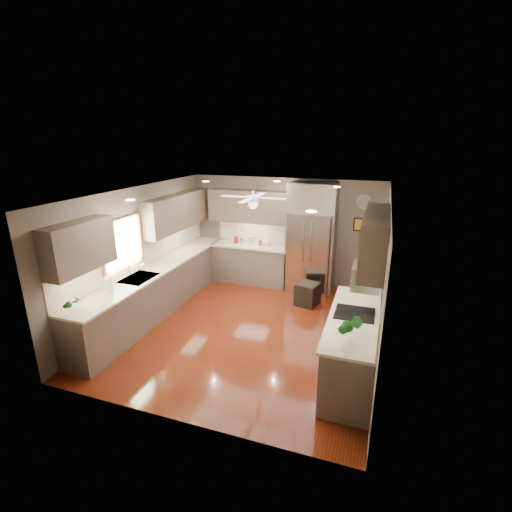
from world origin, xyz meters
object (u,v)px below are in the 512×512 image
Objects in this scene: canister_c at (251,240)px; potted_plant_left at (73,302)px; canister_b at (242,241)px; soap_bottle at (142,266)px; refrigerator at (311,240)px; microwave at (367,276)px; stool at (308,294)px; canister_a at (236,240)px; paper_towel at (109,285)px; bowl at (265,245)px; canister_d at (260,243)px; potted_plant_right at (351,326)px.

canister_c is 0.60× the size of potted_plant_left.
soap_bottle reaches higher than canister_b.
microwave is (1.33, -2.71, 0.29)m from refrigerator.
canister_b is 1.67m from refrigerator.
refrigerator is 1.25m from stool.
canister_a is 2.26m from stool.
paper_towel reaches higher than canister_b.
soap_bottle is 0.77× the size of bowl.
canister_b is 0.47m from canister_d.
bowl is at bearing 53.77° from soap_bottle.
refrigerator is (1.44, -0.08, 0.16)m from canister_c.
canister_c reaches higher than stool.
canister_a is 1.39× the size of canister_d.
canister_d is at bearing 132.48° from microwave.
canister_d is at bearing 70.67° from potted_plant_left.
canister_d is at bearing 55.97° from soap_bottle.
canister_b is 0.06× the size of refrigerator.
canister_b is at bearing 128.18° from potted_plant_right.
paper_towel reaches higher than canister_c.
refrigerator reaches higher than bowl.
paper_towel reaches higher than bowl.
microwave reaches higher than potted_plant_right.
paper_towel is (-3.86, 0.20, -0.04)m from potted_plant_right.
potted_plant_right is 3.80m from refrigerator.
bowl is 3.79m from paper_towel.
potted_plant_left reaches higher than canister_a.
microwave is 1.06× the size of stool.
paper_towel is at bearing -103.65° from canister_a.
canister_c is 3.69m from paper_towel.
potted_plant_right reaches higher than canister_d.
potted_plant_left is (-0.85, -4.19, 0.08)m from canister_a.
microwave is (2.52, -2.75, 0.48)m from canister_d.
soap_bottle is at bearing -124.03° from canister_d.
bowl is at bearing 65.23° from paper_towel.
microwave reaches higher than paper_towel.
potted_plant_right is at bearing -56.62° from canister_d.
microwave reaches higher than soap_bottle.
canister_a is at bearing 178.51° from bowl.
soap_bottle is (-1.12, -2.37, 0.02)m from canister_b.
refrigerator is 4.32m from paper_towel.
bowl is at bearing 69.09° from potted_plant_left.
bowl is at bearing 122.04° from potted_plant_right.
canister_b is 0.58× the size of bowl.
canister_b is at bearing 74.02° from paper_towel.
soap_bottle is 4.20m from potted_plant_right.
canister_b is 4.65m from potted_plant_right.
refrigerator is at bearing 99.40° from stool.
canister_c is 0.39m from bowl.
canister_a is 0.75m from bowl.
potted_plant_right is (3.87, 0.54, 0.01)m from potted_plant_left.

